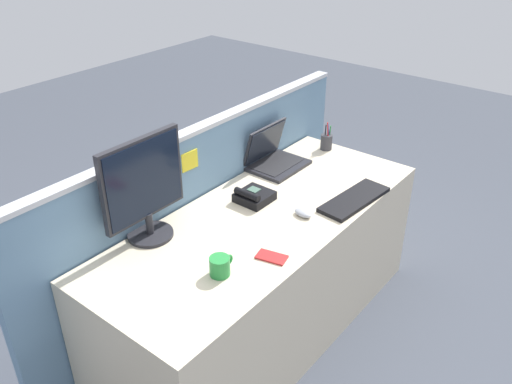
{
  "coord_description": "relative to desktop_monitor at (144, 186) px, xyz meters",
  "views": [
    {
      "loc": [
        -1.81,
        -1.39,
        2.19
      ],
      "look_at": [
        0.0,
        0.05,
        0.87
      ],
      "focal_mm": 37.43,
      "sensor_mm": 36.0,
      "label": 1
    }
  ],
  "objects": [
    {
      "name": "pen_cup",
      "position": [
        1.35,
        -0.14,
        -0.22
      ],
      "size": [
        0.07,
        0.07,
        0.19
      ],
      "color": "#333338",
      "rests_on": "desk"
    },
    {
      "name": "coffee_mug",
      "position": [
        -0.01,
        -0.46,
        -0.22
      ],
      "size": [
        0.13,
        0.09,
        0.09
      ],
      "color": "#238438",
      "rests_on": "desk"
    },
    {
      "name": "computer_mouse_right_hand",
      "position": [
        0.6,
        -0.48,
        -0.25
      ],
      "size": [
        0.07,
        0.11,
        0.03
      ],
      "primitive_type": "ellipsoid",
      "rotation": [
        0.0,
        0.0,
        -0.13
      ],
      "color": "#9EA0A8",
      "rests_on": "desk"
    },
    {
      "name": "ground_plane",
      "position": [
        0.47,
        -0.32,
        -1.02
      ],
      "size": [
        10.0,
        10.0,
        0.0
      ],
      "primitive_type": "plane",
      "color": "#424751"
    },
    {
      "name": "desk_phone",
      "position": [
        0.56,
        -0.19,
        -0.24
      ],
      "size": [
        0.17,
        0.17,
        0.08
      ],
      "color": "black",
      "rests_on": "desk"
    },
    {
      "name": "laptop",
      "position": [
        0.96,
        -0.01,
        -0.21
      ],
      "size": [
        0.34,
        0.27,
        0.25
      ],
      "color": "#232328",
      "rests_on": "desk"
    },
    {
      "name": "cell_phone_red_case",
      "position": [
        0.22,
        -0.56,
        -0.26
      ],
      "size": [
        0.11,
        0.15,
        0.01
      ],
      "primitive_type": "cube",
      "rotation": [
        0.0,
        0.0,
        0.24
      ],
      "color": "#B22323",
      "rests_on": "desk"
    },
    {
      "name": "desk",
      "position": [
        0.47,
        -0.32,
        -0.64
      ],
      "size": [
        1.94,
        0.76,
        0.75
      ],
      "primitive_type": "cube",
      "color": "beige",
      "rests_on": "ground_plane"
    },
    {
      "name": "cubicle_divider",
      "position": [
        0.47,
        0.1,
        -0.45
      ],
      "size": [
        2.37,
        0.08,
        1.13
      ],
      "color": "#6084A3",
      "rests_on": "ground_plane"
    },
    {
      "name": "desktop_monitor",
      "position": [
        0.0,
        0.0,
        0.0
      ],
      "size": [
        0.45,
        0.22,
        0.5
      ],
      "color": "#232328",
      "rests_on": "desk"
    },
    {
      "name": "keyboard_main",
      "position": [
        0.89,
        -0.61,
        -0.26
      ],
      "size": [
        0.46,
        0.2,
        0.02
      ],
      "primitive_type": "cube",
      "rotation": [
        0.0,
        0.0,
        -0.09
      ],
      "color": "black",
      "rests_on": "desk"
    }
  ]
}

